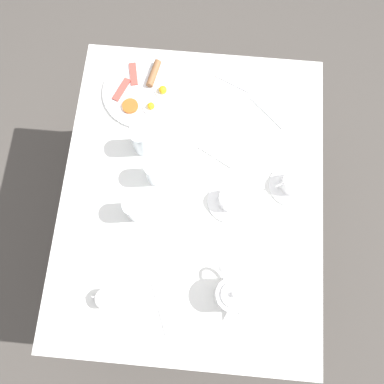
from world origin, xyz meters
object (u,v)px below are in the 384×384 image
object	(u,v)px
creamer_jug	(106,298)
fork_by_plate	(267,113)
breakfast_plate	(143,91)
teapot_near	(232,294)
spoon_for_tea	(232,83)
teacup_with_saucer_left	(292,184)
water_glass_short	(156,171)
napkin_folded	(225,146)
knife_by_plate	(161,311)
water_glass_tall	(142,140)
wine_glass_spare	(135,208)
teacup_with_saucer_right	(230,199)

from	to	relation	value
creamer_jug	fork_by_plate	xyz separation A→B (m)	(-0.50, -0.72, -0.02)
breakfast_plate	teapot_near	distance (m)	0.81
creamer_jug	spoon_for_tea	xyz separation A→B (m)	(-0.36, -0.83, -0.02)
teacup_with_saucer_left	creamer_jug	size ratio (longest dim) A/B	1.83
breakfast_plate	water_glass_short	distance (m)	0.35
breakfast_plate	napkin_folded	xyz separation A→B (m)	(-0.32, 0.19, -0.00)
napkin_folded	knife_by_plate	xyz separation A→B (m)	(0.17, 0.60, -0.00)
knife_by_plate	spoon_for_tea	world-z (taller)	same
water_glass_tall	knife_by_plate	size ratio (longest dim) A/B	0.71
water_glass_tall	napkin_folded	xyz separation A→B (m)	(-0.30, -0.03, -0.06)
napkin_folded	fork_by_plate	world-z (taller)	napkin_folded
water_glass_short	wine_glass_spare	bearing A→B (deg)	68.10
teacup_with_saucer_right	napkin_folded	distance (m)	0.21
breakfast_plate	teapot_near	bearing A→B (deg)	117.72
wine_glass_spare	fork_by_plate	size ratio (longest dim) A/B	0.90
water_glass_short	napkin_folded	size ratio (longest dim) A/B	0.66
wine_glass_spare	fork_by_plate	xyz separation A→B (m)	(-0.44, -0.42, -0.06)
teacup_with_saucer_right	teapot_near	bearing A→B (deg)	94.11
breakfast_plate	knife_by_plate	bearing A→B (deg)	101.02
teacup_with_saucer_right	creamer_jug	distance (m)	0.53
teacup_with_saucer_right	napkin_folded	size ratio (longest dim) A/B	0.83
knife_by_plate	fork_by_plate	bearing A→B (deg)	-113.20
knife_by_plate	teacup_with_saucer_right	bearing A→B (deg)	-117.05
water_glass_short	spoon_for_tea	xyz separation A→B (m)	(-0.25, -0.40, -0.06)
breakfast_plate	fork_by_plate	world-z (taller)	breakfast_plate
teapot_near	fork_by_plate	world-z (taller)	teapot_near
teacup_with_saucer_left	knife_by_plate	xyz separation A→B (m)	(0.41, 0.47, -0.02)
water_glass_tall	fork_by_plate	xyz separation A→B (m)	(-0.45, -0.18, -0.06)
teacup_with_saucer_right	spoon_for_tea	bearing A→B (deg)	-87.86
creamer_jug	napkin_folded	size ratio (longest dim) A/B	0.46
napkin_folded	spoon_for_tea	xyz separation A→B (m)	(-0.01, -0.26, -0.00)
napkin_folded	teapot_near	bearing A→B (deg)	95.75
water_glass_tall	water_glass_short	size ratio (longest dim) A/B	1.07
water_glass_short	napkin_folded	distance (m)	0.28
water_glass_short	spoon_for_tea	distance (m)	0.48
teapot_near	spoon_for_tea	bearing A→B (deg)	154.66
teacup_with_saucer_right	napkin_folded	xyz separation A→B (m)	(0.03, -0.21, -0.02)
teapot_near	knife_by_plate	distance (m)	0.24
teapot_near	napkin_folded	world-z (taller)	teapot_near
water_glass_tall	creamer_jug	world-z (taller)	water_glass_tall
fork_by_plate	knife_by_plate	xyz separation A→B (m)	(0.32, 0.75, 0.00)
teapot_near	creamer_jug	xyz separation A→B (m)	(0.40, 0.05, -0.03)
breakfast_plate	wine_glass_spare	size ratio (longest dim) A/B	2.53
water_glass_short	wine_glass_spare	size ratio (longest dim) A/B	1.03
fork_by_plate	teacup_with_saucer_right	bearing A→B (deg)	71.31
teacup_with_saucer_left	fork_by_plate	bearing A→B (deg)	-71.41
water_glass_tall	water_glass_short	xyz separation A→B (m)	(-0.06, 0.11, -0.00)
wine_glass_spare	creamer_jug	world-z (taller)	wine_glass_spare
teapot_near	water_glass_short	bearing A→B (deg)	-171.48
spoon_for_tea	water_glass_short	bearing A→B (deg)	58.49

